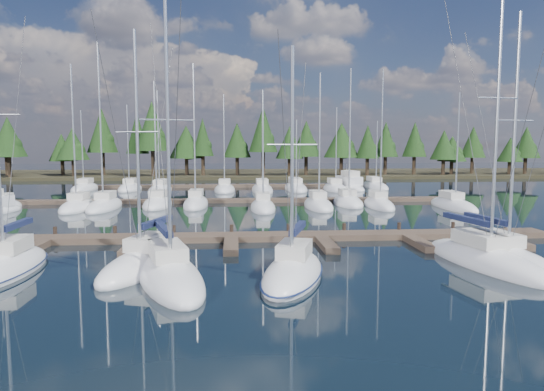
{
  "coord_description": "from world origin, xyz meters",
  "views": [
    {
      "loc": [
        0.33,
        -14.57,
        6.41
      ],
      "look_at": [
        3.06,
        22.0,
        2.61
      ],
      "focal_mm": 32.0,
      "sensor_mm": 36.0,
      "label": 1
    }
  ],
  "objects": [
    {
      "name": "back_docks",
      "position": [
        0.0,
        49.58,
        0.2
      ],
      "size": [
        50.0,
        21.8,
        0.4
      ],
      "color": "#4D3D30",
      "rests_on": "ground"
    },
    {
      "name": "front_sailboat_3",
      "position": [
        -2.88,
        8.29,
        0.28
      ],
      "size": [
        5.39,
        9.87,
        13.73
      ],
      "color": "silver",
      "rests_on": "ground"
    },
    {
      "name": "main_dock",
      "position": [
        0.0,
        17.36,
        0.2
      ],
      "size": [
        44.0,
        6.13,
        0.9
      ],
      "color": "#4D3D30",
      "rests_on": "ground"
    },
    {
      "name": "tree_line",
      "position": [
        -3.49,
        80.23,
        7.31
      ],
      "size": [
        185.36,
        11.76,
        14.13
      ],
      "color": "black",
      "rests_on": "far_shore"
    },
    {
      "name": "front_sailboat_4",
      "position": [
        3.06,
        8.22,
        0.28
      ],
      "size": [
        4.88,
        8.33,
        11.72
      ],
      "color": "silver",
      "rests_on": "ground"
    },
    {
      "name": "front_sailboat_5",
      "position": [
        13.59,
        10.03,
        0.3
      ],
      "size": [
        4.17,
        9.95,
        16.02
      ],
      "color": "silver",
      "rests_on": "ground"
    },
    {
      "name": "motor_yacht_right",
      "position": [
        16.94,
        55.47,
        0.5
      ],
      "size": [
        4.45,
        9.39,
        4.51
      ],
      "color": "silver",
      "rests_on": "ground"
    },
    {
      "name": "back_sailboat_rows",
      "position": [
        0.27,
        44.99,
        0.26
      ],
      "size": [
        47.79,
        33.5,
        17.29
      ],
      "color": "silver",
      "rests_on": "ground"
    },
    {
      "name": "front_sailboat_1",
      "position": [
        -11.23,
        10.38,
        0.3
      ],
      "size": [
        2.67,
        7.98,
        14.35
      ],
      "color": "silver",
      "rests_on": "ground"
    },
    {
      "name": "front_sailboat_6",
      "position": [
        14.73,
        10.25,
        0.3
      ],
      "size": [
        3.6,
        9.13,
        13.99
      ],
      "color": "silver",
      "rests_on": "ground"
    },
    {
      "name": "front_sailboat_2",
      "position": [
        -4.44,
        10.62,
        0.29
      ],
      "size": [
        4.98,
        8.71,
        12.87
      ],
      "color": "silver",
      "rests_on": "ground"
    },
    {
      "name": "ground",
      "position": [
        0.0,
        30.0,
        0.0
      ],
      "size": [
        260.0,
        260.0,
        0.0
      ],
      "primitive_type": "plane",
      "color": "black",
      "rests_on": "ground"
    },
    {
      "name": "far_shore",
      "position": [
        0.0,
        90.0,
        0.3
      ],
      "size": [
        220.0,
        30.0,
        0.6
      ],
      "primitive_type": "cube",
      "color": "#2B2718",
      "rests_on": "ground"
    }
  ]
}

